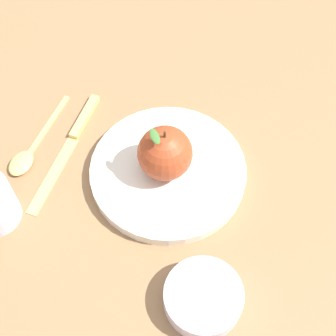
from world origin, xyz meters
name	(u,v)px	position (x,y,z in m)	size (l,w,h in m)	color
ground_plane	(153,170)	(0.00, 0.00, 0.00)	(2.40, 2.40, 0.00)	olive
dinner_plate	(168,171)	(-0.02, 0.02, 0.01)	(0.24, 0.24, 0.02)	silver
apple	(165,153)	(-0.01, 0.02, 0.06)	(0.08, 0.08, 0.09)	#9E3D1E
side_bowl	(203,297)	(0.02, 0.22, 0.02)	(0.10, 0.10, 0.03)	silver
knife	(72,140)	(0.10, -0.10, 0.00)	(0.17, 0.18, 0.01)	#D8B766
spoon	(28,154)	(0.17, -0.10, 0.01)	(0.14, 0.14, 0.01)	#D8B766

